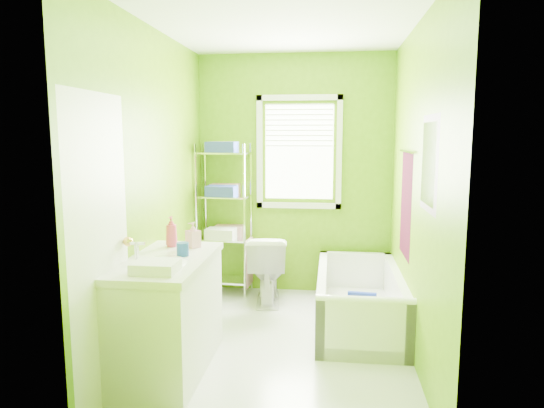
# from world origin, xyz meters

# --- Properties ---
(ground) EXTENTS (2.90, 2.90, 0.00)m
(ground) POSITION_xyz_m (0.00, 0.00, 0.00)
(ground) COLOR silver
(ground) RESTS_ON ground
(room_envelope) EXTENTS (2.14, 2.94, 2.62)m
(room_envelope) POSITION_xyz_m (0.00, 0.00, 1.55)
(room_envelope) COLOR #588B06
(room_envelope) RESTS_ON ground
(window) EXTENTS (0.92, 0.05, 1.22)m
(window) POSITION_xyz_m (0.05, 1.42, 1.61)
(window) COLOR white
(window) RESTS_ON ground
(door) EXTENTS (0.09, 0.80, 2.00)m
(door) POSITION_xyz_m (-1.04, -1.00, 1.00)
(door) COLOR white
(door) RESTS_ON ground
(right_wall_decor) EXTENTS (0.04, 1.48, 1.17)m
(right_wall_decor) POSITION_xyz_m (1.04, -0.02, 1.32)
(right_wall_decor) COLOR #3F071A
(right_wall_decor) RESTS_ON ground
(bathtub) EXTENTS (0.75, 1.61, 0.52)m
(bathtub) POSITION_xyz_m (0.67, 0.51, 0.17)
(bathtub) COLOR white
(bathtub) RESTS_ON ground
(toilet) EXTENTS (0.47, 0.74, 0.72)m
(toilet) POSITION_xyz_m (-0.25, 1.04, 0.36)
(toilet) COLOR white
(toilet) RESTS_ON ground
(vanity) EXTENTS (0.58, 1.13, 1.10)m
(vanity) POSITION_xyz_m (-0.77, -0.54, 0.45)
(vanity) COLOR silver
(vanity) RESTS_ON ground
(wire_shelf_unit) EXTENTS (0.58, 0.46, 1.67)m
(wire_shelf_unit) POSITION_xyz_m (-0.73, 1.27, 1.02)
(wire_shelf_unit) COLOR silver
(wire_shelf_unit) RESTS_ON ground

